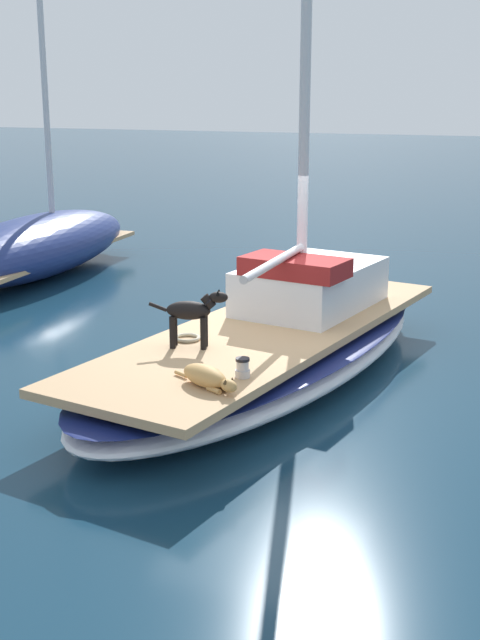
# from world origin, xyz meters

# --- Properties ---
(ground_plane) EXTENTS (120.00, 120.00, 0.00)m
(ground_plane) POSITION_xyz_m (0.00, 0.00, 0.00)
(ground_plane) COLOR #143347
(sailboat_main) EXTENTS (3.76, 7.57, 0.66)m
(sailboat_main) POSITION_xyz_m (0.00, 0.00, 0.34)
(sailboat_main) COLOR white
(sailboat_main) RESTS_ON ground
(mast_main) EXTENTS (0.14, 2.27, 7.69)m
(mast_main) POSITION_xyz_m (0.16, 0.75, 4.13)
(mast_main) COLOR silver
(mast_main) RESTS_ON sailboat_main
(cabin_house) EXTENTS (1.77, 2.44, 0.84)m
(cabin_house) POSITION_xyz_m (0.21, 1.10, 1.01)
(cabin_house) COLOR silver
(cabin_house) RESTS_ON sailboat_main
(dog_tan) EXTENTS (0.89, 0.52, 0.22)m
(dog_tan) POSITION_xyz_m (0.15, -2.33, 0.77)
(dog_tan) COLOR tan
(dog_tan) RESTS_ON sailboat_main
(dog_black) EXTENTS (0.93, 0.35, 0.70)m
(dog_black) POSITION_xyz_m (-0.54, -1.13, 1.08)
(dog_black) COLOR black
(dog_black) RESTS_ON sailboat_main
(deck_winch) EXTENTS (0.16, 0.16, 0.21)m
(deck_winch) POSITION_xyz_m (0.38, -1.92, 0.76)
(deck_winch) COLOR #B7B7BC
(deck_winch) RESTS_ON sailboat_main
(coiled_rope) EXTENTS (0.32, 0.32, 0.04)m
(coiled_rope) POSITION_xyz_m (-0.73, -0.88, 0.68)
(coiled_rope) COLOR beige
(coiled_rope) RESTS_ON sailboat_main
(moored_boat_port_side) EXTENTS (2.31, 6.24, 8.03)m
(moored_boat_port_side) POSITION_xyz_m (-6.28, 4.17, 0.62)
(moored_boat_port_side) COLOR navy
(moored_boat_port_side) RESTS_ON ground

